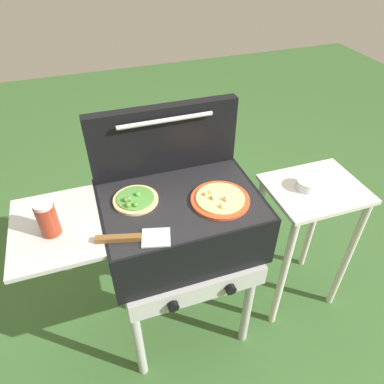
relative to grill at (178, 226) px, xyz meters
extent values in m
plane|color=#38602D|center=(0.01, 0.00, -0.76)|extent=(8.00, 8.00, 0.00)
cube|color=black|center=(0.01, 0.00, 0.02)|extent=(0.64, 0.48, 0.24)
cube|color=black|center=(0.01, 0.00, 0.14)|extent=(0.61, 0.46, 0.01)
cube|color=#B4B4B4|center=(-0.47, 0.00, 0.13)|extent=(0.32, 0.41, 0.02)
cube|color=#B4B4B4|center=(-0.47, 0.00, 0.02)|extent=(0.02, 0.02, 0.24)
cube|color=#B4B4B4|center=(0.01, -0.25, -0.15)|extent=(0.58, 0.02, 0.10)
cylinder|color=black|center=(-0.11, -0.27, -0.15)|extent=(0.04, 0.02, 0.04)
cylinder|color=black|center=(0.13, -0.27, -0.15)|extent=(0.04, 0.02, 0.04)
cylinder|color=#B4B4B4|center=(-0.26, -0.19, -0.43)|extent=(0.04, 0.04, 0.66)
cylinder|color=#B4B4B4|center=(0.28, -0.19, -0.43)|extent=(0.04, 0.04, 0.66)
cylinder|color=#B4B4B4|center=(-0.26, 0.19, -0.43)|extent=(0.04, 0.04, 0.66)
cylinder|color=#B4B4B4|center=(0.28, 0.19, -0.43)|extent=(0.04, 0.04, 0.66)
cube|color=black|center=(0.01, 0.22, 0.29)|extent=(0.63, 0.06, 0.30)
cylinder|color=#B7B7BC|center=(0.01, 0.17, 0.40)|extent=(0.38, 0.02, 0.02)
cylinder|color=#C64723|center=(0.16, -0.06, 0.15)|extent=(0.23, 0.23, 0.01)
cylinder|color=#EDD17A|center=(0.16, -0.06, 0.16)|extent=(0.19, 0.19, 0.01)
sphere|color=tan|center=(0.18, -0.08, 0.17)|extent=(0.03, 0.03, 0.03)
sphere|color=#E0AC77|center=(0.13, -0.06, 0.17)|extent=(0.02, 0.02, 0.02)
sphere|color=#E7CD82|center=(0.15, -0.12, 0.17)|extent=(0.02, 0.02, 0.02)
sphere|color=tan|center=(0.13, -0.06, 0.17)|extent=(0.02, 0.02, 0.02)
sphere|color=#F2E987|center=(0.14, -0.02, 0.17)|extent=(0.02, 0.02, 0.02)
sphere|color=tan|center=(0.11, -0.03, 0.17)|extent=(0.02, 0.02, 0.02)
cylinder|color=#E0C17F|center=(-0.16, 0.05, 0.15)|extent=(0.18, 0.18, 0.01)
cylinder|color=#4C8C38|center=(-0.16, 0.05, 0.16)|extent=(0.15, 0.15, 0.01)
sphere|color=#516B37|center=(-0.18, 0.04, 0.17)|extent=(0.02, 0.02, 0.02)
sphere|color=#56802B|center=(-0.19, 0.01, 0.17)|extent=(0.02, 0.02, 0.02)
sphere|color=#49943E|center=(-0.18, 0.04, 0.17)|extent=(0.02, 0.02, 0.02)
sphere|color=#438B31|center=(-0.17, 0.00, 0.17)|extent=(0.02, 0.02, 0.02)
sphere|color=#4C6F2B|center=(-0.20, 0.04, 0.17)|extent=(0.02, 0.02, 0.02)
sphere|color=green|center=(-0.14, 0.06, 0.17)|extent=(0.02, 0.02, 0.02)
cylinder|color=maroon|center=(-0.47, -0.03, 0.20)|extent=(0.07, 0.07, 0.12)
cylinder|color=silver|center=(-0.47, -0.03, 0.27)|extent=(0.06, 0.06, 0.01)
cube|color=#B7BABF|center=(-0.13, -0.18, 0.15)|extent=(0.12, 0.11, 0.01)
cube|color=brown|center=(-0.26, -0.14, 0.15)|extent=(0.16, 0.06, 0.02)
cube|color=beige|center=(0.67, 0.00, 0.02)|extent=(0.44, 0.36, 0.02)
cylinder|color=beige|center=(0.48, -0.15, -0.37)|extent=(0.04, 0.04, 0.77)
cylinder|color=beige|center=(0.86, -0.15, -0.37)|extent=(0.04, 0.04, 0.77)
cylinder|color=beige|center=(0.48, 0.15, -0.37)|extent=(0.04, 0.04, 0.77)
cylinder|color=beige|center=(0.86, 0.15, -0.37)|extent=(0.04, 0.04, 0.77)
cylinder|color=silver|center=(0.63, 0.01, 0.06)|extent=(0.11, 0.11, 0.04)
cylinder|color=#996B47|center=(0.63, 0.01, 0.05)|extent=(0.09, 0.09, 0.02)
camera|label=1|loc=(-0.29, -1.03, 1.06)|focal=33.16mm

